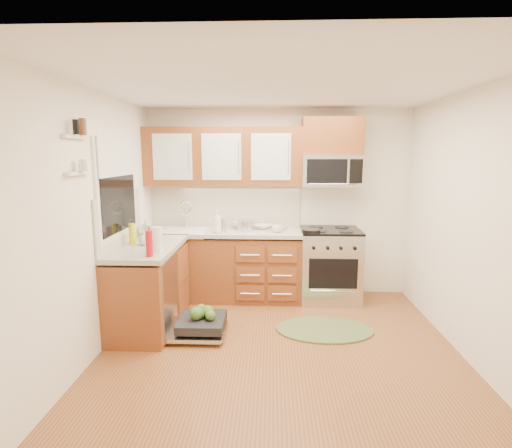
{
  "coord_description": "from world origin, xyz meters",
  "views": [
    {
      "loc": [
        -0.08,
        -3.68,
        1.9
      ],
      "look_at": [
        -0.27,
        0.85,
        1.11
      ],
      "focal_mm": 28.0,
      "sensor_mm": 36.0,
      "label": 1
    }
  ],
  "objects_px": {
    "cutting_board": "(276,229)",
    "cup": "(277,229)",
    "sink": "(183,239)",
    "dishwasher": "(198,326)",
    "rug": "(325,329)",
    "stock_pot": "(246,225)",
    "bowl_b": "(243,225)",
    "paper_towel_roll": "(157,240)",
    "upper_cabinets": "(223,157)",
    "range": "(330,265)",
    "microwave": "(331,171)",
    "bowl_a": "(263,227)",
    "skillet": "(311,231)"
  },
  "relations": [
    {
      "from": "cutting_board",
      "to": "bowl_a",
      "type": "distance_m",
      "value": 0.18
    },
    {
      "from": "bowl_b",
      "to": "cup",
      "type": "relative_size",
      "value": 2.11
    },
    {
      "from": "upper_cabinets",
      "to": "cup",
      "type": "height_order",
      "value": "upper_cabinets"
    },
    {
      "from": "range",
      "to": "sink",
      "type": "height_order",
      "value": "range"
    },
    {
      "from": "stock_pot",
      "to": "cutting_board",
      "type": "bearing_deg",
      "value": 12.56
    },
    {
      "from": "range",
      "to": "dishwasher",
      "type": "distance_m",
      "value": 1.95
    },
    {
      "from": "bowl_a",
      "to": "sink",
      "type": "bearing_deg",
      "value": -171.92
    },
    {
      "from": "cup",
      "to": "cutting_board",
      "type": "bearing_deg",
      "value": 93.28
    },
    {
      "from": "paper_towel_roll",
      "to": "upper_cabinets",
      "type": "bearing_deg",
      "value": 68.77
    },
    {
      "from": "cup",
      "to": "range",
      "type": "bearing_deg",
      "value": 9.78
    },
    {
      "from": "range",
      "to": "bowl_b",
      "type": "distance_m",
      "value": 1.27
    },
    {
      "from": "upper_cabinets",
      "to": "stock_pot",
      "type": "distance_m",
      "value": 0.94
    },
    {
      "from": "dishwasher",
      "to": "cutting_board",
      "type": "bearing_deg",
      "value": 55.86
    },
    {
      "from": "stock_pot",
      "to": "bowl_b",
      "type": "bearing_deg",
      "value": 107.45
    },
    {
      "from": "paper_towel_roll",
      "to": "cutting_board",
      "type": "bearing_deg",
      "value": 46.83
    },
    {
      "from": "range",
      "to": "skillet",
      "type": "xyz_separation_m",
      "value": [
        -0.28,
        -0.24,
        0.5
      ]
    },
    {
      "from": "dishwasher",
      "to": "stock_pot",
      "type": "xyz_separation_m",
      "value": [
        0.44,
        1.14,
        0.89
      ]
    },
    {
      "from": "upper_cabinets",
      "to": "rug",
      "type": "distance_m",
      "value": 2.5
    },
    {
      "from": "upper_cabinets",
      "to": "cup",
      "type": "xyz_separation_m",
      "value": [
        0.71,
        -0.27,
        -0.9
      ]
    },
    {
      "from": "cutting_board",
      "to": "bowl_a",
      "type": "bearing_deg",
      "value": 165.25
    },
    {
      "from": "upper_cabinets",
      "to": "rug",
      "type": "bearing_deg",
      "value": -42.21
    },
    {
      "from": "cutting_board",
      "to": "cup",
      "type": "height_order",
      "value": "cup"
    },
    {
      "from": "microwave",
      "to": "paper_towel_roll",
      "type": "height_order",
      "value": "microwave"
    },
    {
      "from": "sink",
      "to": "stock_pot",
      "type": "relative_size",
      "value": 2.78
    },
    {
      "from": "skillet",
      "to": "microwave",
      "type": "bearing_deg",
      "value": 52.25
    },
    {
      "from": "range",
      "to": "microwave",
      "type": "xyz_separation_m",
      "value": [
        0.0,
        0.12,
        1.23
      ]
    },
    {
      "from": "rug",
      "to": "cup",
      "type": "bearing_deg",
      "value": 121.54
    },
    {
      "from": "skillet",
      "to": "cutting_board",
      "type": "relative_size",
      "value": 0.94
    },
    {
      "from": "dishwasher",
      "to": "paper_towel_roll",
      "type": "height_order",
      "value": "paper_towel_roll"
    },
    {
      "from": "sink",
      "to": "dishwasher",
      "type": "xyz_separation_m",
      "value": [
        0.39,
        -1.12,
        -0.7
      ]
    },
    {
      "from": "cup",
      "to": "bowl_b",
      "type": "bearing_deg",
      "value": 147.7
    },
    {
      "from": "rug",
      "to": "cutting_board",
      "type": "height_order",
      "value": "cutting_board"
    },
    {
      "from": "rug",
      "to": "bowl_a",
      "type": "distance_m",
      "value": 1.62
    },
    {
      "from": "dishwasher",
      "to": "skillet",
      "type": "xyz_separation_m",
      "value": [
        1.26,
        0.89,
        0.87
      ]
    },
    {
      "from": "rug",
      "to": "upper_cabinets",
      "type": "bearing_deg",
      "value": 137.79
    },
    {
      "from": "stock_pot",
      "to": "bowl_a",
      "type": "relative_size",
      "value": 0.99
    },
    {
      "from": "stock_pot",
      "to": "paper_towel_roll",
      "type": "height_order",
      "value": "paper_towel_roll"
    },
    {
      "from": "rug",
      "to": "skillet",
      "type": "bearing_deg",
      "value": 98.22
    },
    {
      "from": "microwave",
      "to": "rug",
      "type": "xyz_separation_m",
      "value": [
        -0.17,
        -1.09,
        -1.69
      ]
    },
    {
      "from": "sink",
      "to": "bowl_a",
      "type": "distance_m",
      "value": 1.07
    },
    {
      "from": "upper_cabinets",
      "to": "sink",
      "type": "distance_m",
      "value": 1.21
    },
    {
      "from": "dishwasher",
      "to": "rug",
      "type": "height_order",
      "value": "dishwasher"
    },
    {
      "from": "paper_towel_roll",
      "to": "cup",
      "type": "relative_size",
      "value": 2.04
    },
    {
      "from": "dishwasher",
      "to": "stock_pot",
      "type": "bearing_deg",
      "value": 69.05
    },
    {
      "from": "cup",
      "to": "dishwasher",
      "type": "bearing_deg",
      "value": -129.86
    },
    {
      "from": "paper_towel_roll",
      "to": "dishwasher",
      "type": "bearing_deg",
      "value": 11.06
    },
    {
      "from": "upper_cabinets",
      "to": "rug",
      "type": "relative_size",
      "value": 1.93
    },
    {
      "from": "range",
      "to": "bowl_a",
      "type": "height_order",
      "value": "bowl_a"
    },
    {
      "from": "rug",
      "to": "paper_towel_roll",
      "type": "height_order",
      "value": "paper_towel_roll"
    },
    {
      "from": "sink",
      "to": "rug",
      "type": "distance_m",
      "value": 2.15
    }
  ]
}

